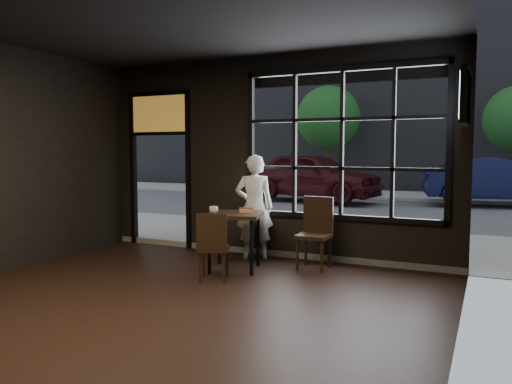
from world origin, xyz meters
The scene contains 16 objects.
floor centered at (0.00, 0.00, -0.01)m, with size 6.00×7.00×0.02m, color black.
wall_right centered at (3.00, 0.00, 1.60)m, with size 0.04×7.00×3.20m, color black.
window_frame centered at (1.20, 3.50, 1.80)m, with size 3.06×0.12×2.28m, color black.
stained_transom centered at (-2.10, 3.50, 2.35)m, with size 1.20×0.06×0.70m, color orange.
street_asphalt centered at (0.00, 24.00, -0.02)m, with size 60.00×41.00×0.04m, color #545456.
building_across centered at (0.00, 23.00, 7.50)m, with size 28.00×12.00×15.00m, color #5B5956.
cafe_table centered at (-0.05, 2.44, 0.41)m, with size 0.76×0.76×0.82m, color black.
chair_near centered at (-0.02, 1.80, 0.45)m, with size 0.39×0.39×0.90m, color black.
chair_window centered at (0.96, 2.95, 0.52)m, with size 0.45×0.45×1.03m, color black.
man centered at (-0.12, 3.22, 0.82)m, with size 0.60×0.39×1.64m, color white.
hotdog centered at (0.08, 2.54, 0.85)m, with size 0.20×0.08×0.06m, color tan, non-canonical shape.
cup centered at (-0.30, 2.29, 0.87)m, with size 0.12×0.12×0.10m, color silver.
tv centered at (2.93, 2.66, 2.32)m, with size 0.12×1.08×0.63m, color black.
navy_car centered at (3.39, 12.84, 0.80)m, with size 1.48×4.25×1.40m, color black.
maroon_car centered at (-2.11, 11.89, 0.87)m, with size 1.83×4.54×1.55m, color #390C12.
tree_left centered at (-2.62, 15.17, 2.96)m, with size 2.46×2.46×4.21m.
Camera 1 is at (3.24, -3.79, 1.70)m, focal length 35.00 mm.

